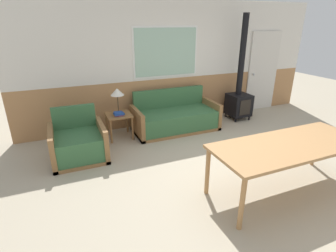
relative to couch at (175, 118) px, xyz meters
name	(u,v)px	position (x,y,z in m)	size (l,w,h in m)	color
ground_plane	(248,171)	(0.35, -2.07, -0.26)	(16.00, 16.00, 0.00)	#B2A58C
wall_back	(179,63)	(0.33, 0.56, 1.10)	(7.20, 0.09, 2.70)	#AD7A4C
couch	(175,118)	(0.00, 0.00, 0.00)	(1.83, 0.86, 0.85)	olive
armchair	(79,144)	(-2.09, -0.54, 0.01)	(0.90, 0.87, 0.85)	olive
side_table	(119,118)	(-1.23, 0.06, 0.16)	(0.49, 0.49, 0.51)	olive
table_lamp	(117,93)	(-1.21, 0.14, 0.66)	(0.27, 0.27, 0.51)	#4C3823
book_stack	(119,114)	(-1.25, -0.03, 0.28)	(0.21, 0.16, 0.07)	#994C84
dining_table	(290,148)	(0.46, -2.67, 0.41)	(2.17, 0.86, 0.74)	#B27F4C
wood_stove	(239,95)	(1.72, 0.07, 0.34)	(0.49, 0.51, 2.43)	black
entry_door	(263,72)	(2.75, 0.51, 0.75)	(0.91, 0.09, 2.03)	silver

